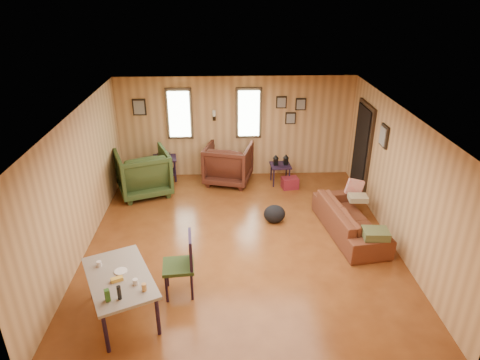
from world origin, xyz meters
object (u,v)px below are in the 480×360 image
object	(u,v)px
sofa	(351,215)
recliner_brown	(228,162)
end_table	(165,164)
dining_table	(120,280)
side_table	(281,164)
recliner_green	(143,170)

from	to	relation	value
sofa	recliner_brown	xyz separation A→B (m)	(-2.24, 2.36, 0.13)
sofa	end_table	distance (m)	4.54
recliner_brown	dining_table	xyz separation A→B (m)	(-1.55, -4.41, 0.10)
sofa	recliner_brown	bearing A→B (deg)	35.36
sofa	recliner_brown	world-z (taller)	recliner_brown
side_table	dining_table	world-z (taller)	dining_table
side_table	recliner_green	bearing A→B (deg)	-172.80
recliner_green	recliner_brown	bearing A→B (deg)	174.94
side_table	dining_table	distance (m)	5.10
sofa	side_table	world-z (taller)	sofa
recliner_brown	side_table	size ratio (longest dim) A/B	1.42
sofa	side_table	bearing A→B (deg)	16.71
recliner_brown	side_table	xyz separation A→B (m)	(1.21, -0.13, -0.02)
end_table	dining_table	world-z (taller)	dining_table
end_table	side_table	xyz separation A→B (m)	(2.71, -0.33, 0.11)
side_table	recliner_brown	bearing A→B (deg)	173.92
sofa	side_table	xyz separation A→B (m)	(-1.03, 2.23, 0.10)
sofa	recliner_green	bearing A→B (deg)	57.80
recliner_brown	recliner_green	distance (m)	1.95
dining_table	recliner_green	bearing A→B (deg)	70.26
side_table	sofa	bearing A→B (deg)	-65.19
recliner_brown	dining_table	world-z (taller)	recliner_brown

